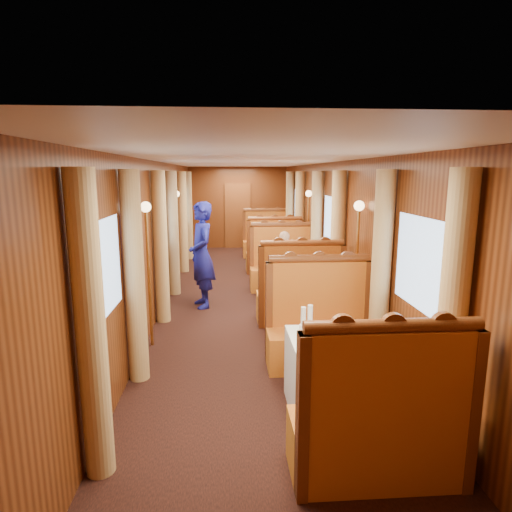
{
  "coord_description": "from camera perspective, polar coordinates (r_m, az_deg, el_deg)",
  "views": [
    {
      "loc": [
        -0.37,
        -7.34,
        2.31
      ],
      "look_at": [
        0.08,
        -0.88,
        1.05
      ],
      "focal_mm": 30.0,
      "sensor_mm": 36.0,
      "label": 1
    }
  ],
  "objects": [
    {
      "name": "floor",
      "position": [
        7.71,
        -1.09,
        -6.44
      ],
      "size": [
        3.0,
        12.0,
        0.01
      ],
      "primitive_type": null,
      "color": "black",
      "rests_on": "ground"
    },
    {
      "name": "ceiling",
      "position": [
        7.36,
        -1.17,
        12.49
      ],
      "size": [
        3.0,
        12.0,
        0.01
      ],
      "primitive_type": null,
      "rotation": [
        3.14,
        0.0,
        0.0
      ],
      "color": "silver",
      "rests_on": "wall_left"
    },
    {
      "name": "wall_far",
      "position": [
        13.39,
        -2.46,
        6.44
      ],
      "size": [
        3.0,
        0.01,
        2.5
      ],
      "primitive_type": null,
      "rotation": [
        1.57,
        0.0,
        0.0
      ],
      "color": "brown",
      "rests_on": "floor"
    },
    {
      "name": "wall_near",
      "position": [
        1.75,
        10.24,
        -26.35
      ],
      "size": [
        3.0,
        0.01,
        2.5
      ],
      "primitive_type": null,
      "rotation": [
        -1.57,
        0.0,
        0.0
      ],
      "color": "brown",
      "rests_on": "floor"
    },
    {
      "name": "wall_left",
      "position": [
        7.5,
        -12.66,
        2.62
      ],
      "size": [
        0.01,
        12.0,
        2.5
      ],
      "primitive_type": null,
      "rotation": [
        1.57,
        0.0,
        1.57
      ],
      "color": "brown",
      "rests_on": "floor"
    },
    {
      "name": "wall_right",
      "position": [
        7.65,
        10.18,
        2.87
      ],
      "size": [
        0.01,
        12.0,
        2.5
      ],
      "primitive_type": null,
      "rotation": [
        1.57,
        0.0,
        -1.57
      ],
      "color": "brown",
      "rests_on": "floor"
    },
    {
      "name": "doorway_far",
      "position": [
        13.38,
        -2.45,
        5.37
      ],
      "size": [
        0.8,
        0.04,
        2.0
      ],
      "primitive_type": "cube",
      "color": "brown",
      "rests_on": "floor"
    },
    {
      "name": "table_near",
      "position": [
        4.45,
        11.41,
        -15.0
      ],
      "size": [
        1.05,
        0.72,
        0.75
      ],
      "primitive_type": "cube",
      "color": "white",
      "rests_on": "floor"
    },
    {
      "name": "banquette_near_fwd",
      "position": [
        3.58,
        16.03,
        -21.22
      ],
      "size": [
        1.3,
        0.55,
        1.34
      ],
      "color": "#A83912",
      "rests_on": "floor"
    },
    {
      "name": "banquette_near_aft",
      "position": [
        5.33,
        8.52,
        -9.83
      ],
      "size": [
        1.3,
        0.55,
        1.34
      ],
      "color": "#A83912",
      "rests_on": "floor"
    },
    {
      "name": "table_mid",
      "position": [
        7.68,
        4.51,
        -3.63
      ],
      "size": [
        1.05,
        0.72,
        0.75
      ],
      "primitive_type": "cube",
      "color": "white",
      "rests_on": "floor"
    },
    {
      "name": "banquette_mid_fwd",
      "position": [
        6.7,
        5.8,
        -5.4
      ],
      "size": [
        1.3,
        0.55,
        1.34
      ],
      "color": "#A83912",
      "rests_on": "floor"
    },
    {
      "name": "banquette_mid_aft",
      "position": [
        8.64,
        3.52,
        -1.63
      ],
      "size": [
        1.3,
        0.55,
        1.34
      ],
      "color": "#A83912",
      "rests_on": "floor"
    },
    {
      "name": "table_far",
      "position": [
        11.07,
        1.83,
        0.93
      ],
      "size": [
        1.05,
        0.72,
        0.75
      ],
      "primitive_type": "cube",
      "color": "white",
      "rests_on": "floor"
    },
    {
      "name": "banquette_far_fwd",
      "position": [
        10.07,
        2.42,
        0.19
      ],
      "size": [
        1.3,
        0.55,
        1.34
      ],
      "color": "#A83912",
      "rests_on": "floor"
    },
    {
      "name": "banquette_far_aft",
      "position": [
        12.06,
        1.34,
        1.99
      ],
      "size": [
        1.3,
        0.55,
        1.34
      ],
      "color": "#A83912",
      "rests_on": "floor"
    },
    {
      "name": "tea_tray",
      "position": [
        4.23,
        9.88,
        -10.64
      ],
      "size": [
        0.36,
        0.29,
        0.01
      ],
      "primitive_type": "cube",
      "rotation": [
        0.0,
        0.0,
        -0.09
      ],
      "color": "silver",
      "rests_on": "table_near"
    },
    {
      "name": "teapot_left",
      "position": [
        4.15,
        9.64,
        -10.31
      ],
      "size": [
        0.18,
        0.15,
        0.12
      ],
      "primitive_type": null,
      "rotation": [
        0.0,
        0.0,
        0.31
      ],
      "color": "silver",
      "rests_on": "tea_tray"
    },
    {
      "name": "teapot_right",
      "position": [
        4.14,
        12.07,
        -10.42
      ],
      "size": [
        0.18,
        0.15,
        0.12
      ],
      "primitive_type": null,
      "rotation": [
        0.0,
        0.0,
        -0.27
      ],
      "color": "silver",
      "rests_on": "tea_tray"
    },
    {
      "name": "teapot_back",
      "position": [
        4.34,
        10.52,
        -9.39
      ],
      "size": [
        0.18,
        0.16,
        0.12
      ],
      "primitive_type": null,
      "rotation": [
        0.0,
        0.0,
        -0.43
      ],
      "color": "silver",
      "rests_on": "tea_tray"
    },
    {
      "name": "fruit_plate",
      "position": [
        4.29,
        16.38,
        -10.48
      ],
      "size": [
        0.2,
        0.2,
        0.05
      ],
      "rotation": [
        0.0,
        0.0,
        -0.05
      ],
      "color": "white",
      "rests_on": "table_near"
    },
    {
      "name": "cup_inboard",
      "position": [
        4.3,
        6.32,
        -8.81
      ],
      "size": [
        0.08,
        0.08,
        0.26
      ],
      "rotation": [
        0.0,
        0.0,
        -0.23
      ],
      "color": "white",
      "rests_on": "table_near"
    },
    {
      "name": "cup_outboard",
      "position": [
        4.37,
        7.21,
        -8.5
      ],
      "size": [
        0.08,
        0.08,
        0.26
      ],
      "rotation": [
        0.0,
        0.0,
        -0.31
      ],
      "color": "white",
      "rests_on": "table_near"
    },
    {
      "name": "rose_vase_mid",
      "position": [
        7.58,
        4.25,
        0.47
      ],
      "size": [
        0.06,
        0.06,
        0.36
      ],
      "rotation": [
        0.0,
        0.0,
        -0.11
      ],
      "color": "silver",
      "rests_on": "table_mid"
    },
    {
      "name": "rose_vase_far",
      "position": [
        11.02,
        1.88,
        3.79
      ],
      "size": [
        0.06,
        0.06,
        0.36
      ],
      "rotation": [
        0.0,
        0.0,
        0.19
      ],
      "color": "silver",
      "rests_on": "table_far"
    },
    {
      "name": "window_left_near",
      "position": [
        4.09,
        -19.72,
        -1.75
      ],
      "size": [
        0.01,
        1.2,
        0.9
      ],
      "primitive_type": null,
      "rotation": [
        1.57,
        0.0,
        1.57
      ],
      "color": "#8CADD8",
      "rests_on": "wall_left"
    },
    {
      "name": "curtain_left_near_a",
      "position": [
        3.42,
        -21.2,
        -9.13
      ],
      "size": [
        0.22,
        0.22,
        2.35
      ],
      "primitive_type": "cylinder",
      "color": "tan",
      "rests_on": "floor"
    },
    {
      "name": "curtain_left_near_b",
      "position": [
        4.86,
        -15.89,
        -2.89
      ],
      "size": [
        0.22,
        0.22,
        2.35
      ],
      "primitive_type": "cylinder",
      "color": "tan",
      "rests_on": "floor"
    },
    {
      "name": "window_right_near",
      "position": [
        4.35,
        21.32,
        -1.12
      ],
      "size": [
        0.01,
        1.2,
        0.9
      ],
      "primitive_type": null,
      "rotation": [
        1.57,
        0.0,
        -1.57
      ],
      "color": "#8CADD8",
      "rests_on": "wall_right"
    },
    {
      "name": "curtain_right_near_a",
      "position": [
        3.71,
        24.68,
        -7.83
      ],
      "size": [
        0.22,
        0.22,
        2.35
      ],
      "primitive_type": "cylinder",
      "color": "tan",
      "rests_on": "floor"
    },
    {
      "name": "curtain_right_near_b",
      "position": [
        5.07,
        16.31,
        -2.35
      ],
      "size": [
        0.22,
        0.22,
        2.35
      ],
      "primitive_type": "cylinder",
      "color": "tan",
      "rests_on": "floor"
    },
    {
      "name": "window_left_mid",
      "position": [
        7.48,
        -12.61,
        4.14
      ],
      "size": [
        0.01,
        1.2,
        0.9
      ],
      "primitive_type": null,
      "rotation": [
        1.57,
        0.0,
        1.57
      ],
      "color": "#8CADD8",
      "rests_on": "wall_left"
    },
    {
      "name": "curtain_left_mid_a",
      "position": [
        6.74,
        -12.59,
        1.05
      ],
      "size": [
        0.22,
        0.22,
        2.35
      ],
      "primitive_type": "cylinder",
      "color": "tan",
      "rests_on": "floor"
    },
    {
      "name": "curtain_left_mid_b",
      "position": [
        8.26,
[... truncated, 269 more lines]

